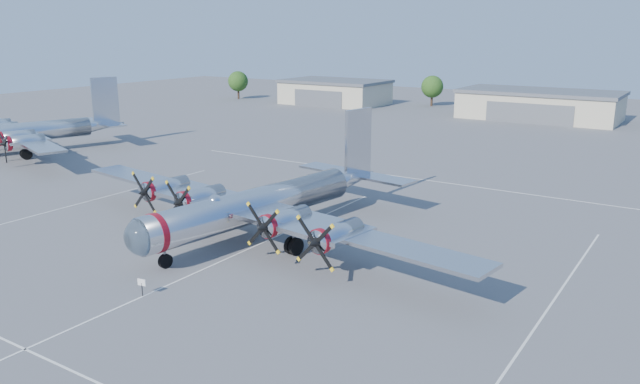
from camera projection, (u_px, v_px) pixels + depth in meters
The scene contains 9 objects.
ground at pixel (276, 237), 50.81m from camera, with size 260.00×260.00×0.00m, color #58585A.
parking_lines at pixel (262, 243), 49.39m from camera, with size 60.00×50.08×0.01m.
hangar_west at pixel (335, 92), 140.32m from camera, with size 22.60×14.60×5.40m.
hangar_center at pixel (539, 105), 116.58m from camera, with size 28.60×14.60×5.40m.
tree_far_west at pixel (238, 81), 149.92m from camera, with size 4.80×4.80×6.64m.
tree_west at pixel (432, 87), 135.90m from camera, with size 4.80×4.80×6.64m.
main_bomber_b29 at pixel (266, 235), 51.34m from camera, with size 41.80×28.59×9.25m, color silver, non-canonical shape.
bomber_west at pixel (31, 153), 85.29m from camera, with size 36.87×26.10×9.74m, color silver, non-canonical shape.
info_placard at pixel (142, 284), 39.34m from camera, with size 0.61×0.14×1.16m.
Camera 1 is at (29.34, -38.44, 16.43)m, focal length 35.00 mm.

